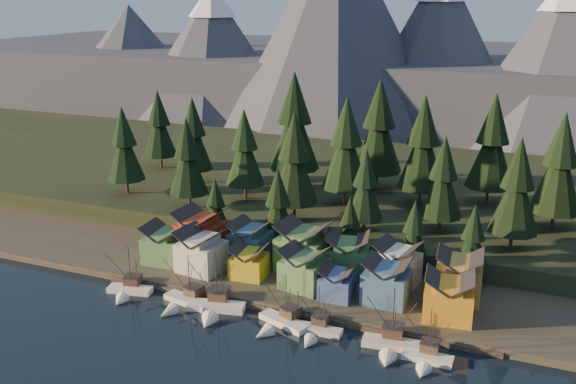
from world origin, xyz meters
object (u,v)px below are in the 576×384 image
at_px(house_back_1, 250,240).
at_px(boat_4, 316,326).
at_px(boat_5, 391,338).
at_px(boat_1, 183,296).
at_px(boat_0, 127,285).
at_px(house_front_0, 165,242).
at_px(house_front_1, 201,249).
at_px(boat_2, 214,301).
at_px(house_back_0, 200,232).
at_px(boat_3, 279,317).
at_px(boat_6, 427,353).

bearing_deg(house_back_1, boat_4, -39.58).
xyz_separation_m(boat_5, house_back_1, (-37.30, 22.52, 3.97)).
bearing_deg(boat_1, boat_0, -167.32).
xyz_separation_m(house_front_0, house_front_1, (9.74, -1.15, 0.32)).
height_order(boat_4, house_front_0, house_front_0).
bearing_deg(house_back_1, boat_2, -78.61).
height_order(house_front_0, house_front_1, house_front_1).
distance_m(boat_2, house_back_0, 25.93).
bearing_deg(house_back_0, boat_3, -31.89).
bearing_deg(boat_1, house_back_1, 91.71).
relative_size(boat_5, house_front_1, 1.23).
bearing_deg(house_front_1, boat_0, -120.18).
distance_m(boat_1, boat_2, 6.98).
xyz_separation_m(boat_1, boat_2, (6.97, -0.16, 0.42)).
relative_size(boat_5, house_front_0, 1.33).
height_order(boat_3, house_front_0, house_front_0).
bearing_deg(boat_2, house_back_1, 84.52).
relative_size(boat_4, house_back_1, 1.10).
distance_m(boat_2, house_front_1, 17.15).
bearing_deg(house_back_1, house_front_1, -125.65).
bearing_deg(boat_3, house_back_0, 163.73).
xyz_separation_m(boat_3, boat_6, (27.32, -1.85, 0.06)).
bearing_deg(house_front_1, boat_1, -69.46).
height_order(boat_0, boat_5, boat_5).
bearing_deg(boat_0, house_back_0, 64.76).
height_order(boat_6, house_front_1, house_front_1).
distance_m(house_front_1, house_back_0, 8.89).
bearing_deg(boat_6, boat_2, 177.36).
height_order(house_front_1, house_back_0, house_back_0).
bearing_deg(boat_4, boat_5, 0.20).
relative_size(boat_3, house_front_1, 1.13).
relative_size(boat_3, house_front_0, 1.22).
xyz_separation_m(boat_6, house_back_0, (-55.87, 22.98, 4.99)).
bearing_deg(boat_4, boat_0, 179.06).
relative_size(boat_1, house_back_1, 1.28).
relative_size(house_front_0, house_front_1, 0.93).
height_order(boat_4, house_back_0, house_back_0).
relative_size(house_front_0, house_back_0, 0.87).
bearing_deg(house_back_1, boat_3, -49.51).
bearing_deg(boat_1, house_back_0, 123.35).
bearing_deg(house_front_0, house_front_1, -10.47).
height_order(boat_0, boat_1, boat_1).
distance_m(boat_3, boat_5, 20.78).
xyz_separation_m(boat_4, house_back_0, (-35.66, 21.27, 5.23)).
relative_size(boat_2, house_back_0, 1.22).
relative_size(house_back_0, house_back_1, 1.16).
bearing_deg(house_back_0, house_front_0, -123.91).
xyz_separation_m(boat_0, boat_2, (20.02, -0.10, 0.30)).
bearing_deg(house_back_0, boat_2, -49.83).
bearing_deg(boat_2, boat_4, -14.16).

